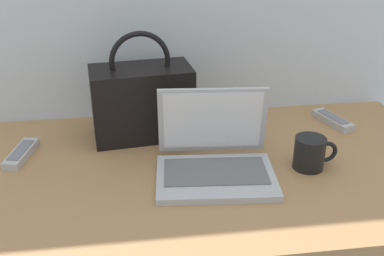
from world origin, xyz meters
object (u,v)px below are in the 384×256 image
laptop (215,157)px  coffee_mug (310,153)px  remote_control_near (21,153)px  remote_control_far (333,120)px  handbag (142,101)px

laptop → coffee_mug: 0.26m
laptop → remote_control_near: size_ratio=1.98×
remote_control_far → coffee_mug: bearing=-124.3°
laptop → coffee_mug: size_ratio=2.70×
remote_control_far → laptop: bearing=-150.1°
laptop → coffee_mug: (0.26, -0.01, -0.00)m
remote_control_near → handbag: (0.35, 0.10, 0.10)m
laptop → handbag: 0.32m
laptop → handbag: handbag is taller
laptop → remote_control_far: bearing=29.9°
remote_control_near → handbag: 0.38m
laptop → remote_control_far: laptop is taller
laptop → handbag: size_ratio=0.99×
remote_control_near → handbag: size_ratio=0.50×
coffee_mug → remote_control_near: coffee_mug is taller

